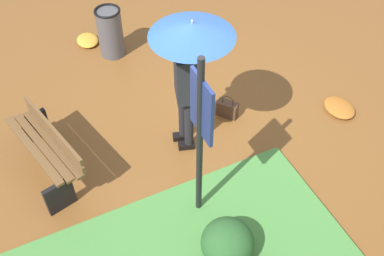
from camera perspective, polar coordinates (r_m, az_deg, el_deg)
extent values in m
plane|color=brown|center=(6.43, 0.86, -1.24)|extent=(18.00, 18.00, 0.00)
cylinder|color=black|center=(6.12, -1.11, 1.53)|extent=(0.12, 0.12, 0.86)
cylinder|color=black|center=(6.01, -0.38, 0.44)|extent=(0.12, 0.12, 0.86)
cube|color=black|center=(6.39, -1.38, -1.04)|extent=(0.17, 0.24, 0.08)
cube|color=black|center=(6.29, -0.69, -2.14)|extent=(0.17, 0.24, 0.08)
cube|color=#232328|center=(5.55, -0.82, 6.40)|extent=(0.43, 0.34, 0.64)
sphere|color=#8C664C|center=(5.27, -0.87, 10.23)|extent=(0.20, 0.20, 0.20)
ellipsoid|color=black|center=(5.25, -0.88, 10.49)|extent=(0.20, 0.20, 0.15)
cylinder|color=#232328|center=(5.57, -2.03, 9.27)|extent=(0.18, 0.13, 0.18)
cylinder|color=#232328|center=(5.48, -1.98, 9.76)|extent=(0.24, 0.11, 0.33)
cube|color=black|center=(5.34, -1.49, 10.51)|extent=(0.07, 0.04, 0.14)
cylinder|color=#232328|center=(5.29, -0.05, 7.38)|extent=(0.11, 0.10, 0.09)
cylinder|color=#232328|center=(5.25, -0.02, 8.26)|extent=(0.10, 0.09, 0.23)
cylinder|color=#A5A5AD|center=(5.06, 0.00, 11.12)|extent=(0.02, 0.02, 0.41)
cone|color=#264C8C|center=(5.01, 0.00, 12.01)|extent=(0.96, 0.96, 0.16)
sphere|color=#A5A5AD|center=(4.95, 0.00, 13.05)|extent=(0.02, 0.02, 0.02)
cylinder|color=black|center=(4.80, 0.94, -2.23)|extent=(0.07, 0.07, 2.30)
cube|color=navy|center=(4.41, 1.20, 2.54)|extent=(0.44, 0.04, 0.70)
cube|color=silver|center=(4.41, 1.43, 2.61)|extent=(0.38, 0.01, 0.64)
cube|color=#4C3323|center=(6.67, 4.36, 2.34)|extent=(0.32, 0.30, 0.24)
torus|color=#4C3323|center=(6.56, 4.43, 3.34)|extent=(0.15, 0.12, 0.18)
cube|color=black|center=(6.63, -18.67, 0.24)|extent=(0.15, 0.36, 0.44)
cube|color=black|center=(5.77, -15.94, -8.09)|extent=(0.15, 0.36, 0.44)
cube|color=brown|center=(6.01, -18.99, -2.53)|extent=(1.38, 0.44, 0.04)
cube|color=brown|center=(6.00, -17.90, -2.17)|extent=(1.38, 0.44, 0.04)
cube|color=brown|center=(6.01, -16.82, -1.80)|extent=(1.38, 0.44, 0.04)
cube|color=brown|center=(5.93, -16.56, -1.01)|extent=(1.37, 0.38, 0.10)
cube|color=brown|center=(5.84, -16.85, -0.08)|extent=(1.37, 0.38, 0.10)
cylinder|color=#4C4C51|center=(7.71, -10.00, 11.41)|extent=(0.40, 0.40, 0.80)
torus|color=black|center=(7.49, -10.41, 14.00)|extent=(0.42, 0.42, 0.04)
ellipsoid|color=#285628|center=(5.19, 4.39, -13.90)|extent=(0.58, 0.58, 0.53)
ellipsoid|color=gold|center=(8.24, -12.73, 10.49)|extent=(0.44, 0.36, 0.10)
ellipsoid|color=#A86023|center=(7.11, 17.69, 2.43)|extent=(0.50, 0.40, 0.11)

